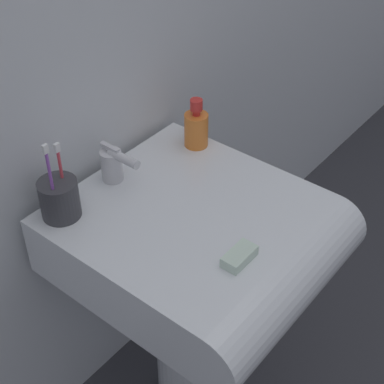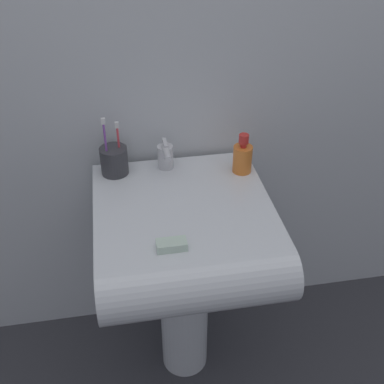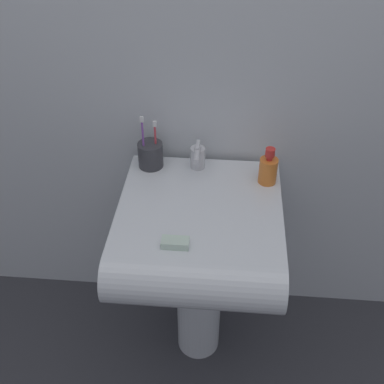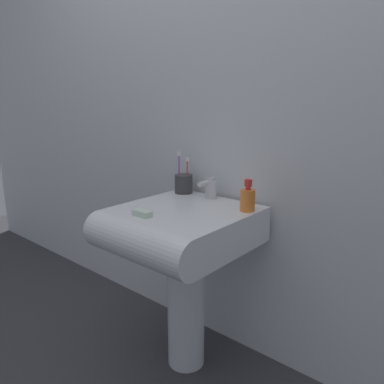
{
  "view_description": "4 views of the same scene",
  "coord_description": "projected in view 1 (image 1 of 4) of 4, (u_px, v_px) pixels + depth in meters",
  "views": [
    {
      "loc": [
        -0.79,
        -0.66,
        1.62
      ],
      "look_at": [
        0.0,
        -0.02,
        0.81
      ],
      "focal_mm": 55.0,
      "sensor_mm": 36.0,
      "label": 1
    },
    {
      "loc": [
        -0.17,
        -1.14,
        1.62
      ],
      "look_at": [
        0.03,
        0.02,
        0.78
      ],
      "focal_mm": 45.0,
      "sensor_mm": 36.0,
      "label": 2
    },
    {
      "loc": [
        0.07,
        -1.19,
        1.76
      ],
      "look_at": [
        -0.03,
        0.01,
        0.8
      ],
      "focal_mm": 45.0,
      "sensor_mm": 36.0,
      "label": 3
    },
    {
      "loc": [
        1.02,
        -1.15,
        1.21
      ],
      "look_at": [
        0.01,
        0.03,
        0.83
      ],
      "focal_mm": 35.0,
      "sensor_mm": 36.0,
      "label": 4
    }
  ],
  "objects": [
    {
      "name": "faucet",
      "position": [
        113.0,
        164.0,
        1.4
      ],
      "size": [
        0.05,
        0.12,
        0.1
      ],
      "color": "silver",
      "rests_on": "sink_basin"
    },
    {
      "name": "sink_pedestal",
      "position": [
        186.0,
        333.0,
        1.63
      ],
      "size": [
        0.17,
        0.17,
        0.6
      ],
      "primitive_type": "cylinder",
      "color": "white",
      "rests_on": "ground"
    },
    {
      "name": "toothbrush_cup",
      "position": [
        59.0,
        198.0,
        1.3
      ],
      "size": [
        0.09,
        0.09,
        0.2
      ],
      "color": "#38383D",
      "rests_on": "sink_basin"
    },
    {
      "name": "bar_soap",
      "position": [
        239.0,
        256.0,
        1.21
      ],
      "size": [
        0.08,
        0.04,
        0.02
      ],
      "primitive_type": "cube",
      "color": "silver",
      "rests_on": "sink_basin"
    },
    {
      "name": "soap_bottle",
      "position": [
        196.0,
        128.0,
        1.51
      ],
      "size": [
        0.06,
        0.06,
        0.13
      ],
      "color": "orange",
      "rests_on": "sink_basin"
    },
    {
      "name": "sink_basin",
      "position": [
        205.0,
        244.0,
        1.36
      ],
      "size": [
        0.53,
        0.6,
        0.16
      ],
      "color": "white",
      "rests_on": "sink_pedestal"
    }
  ]
}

